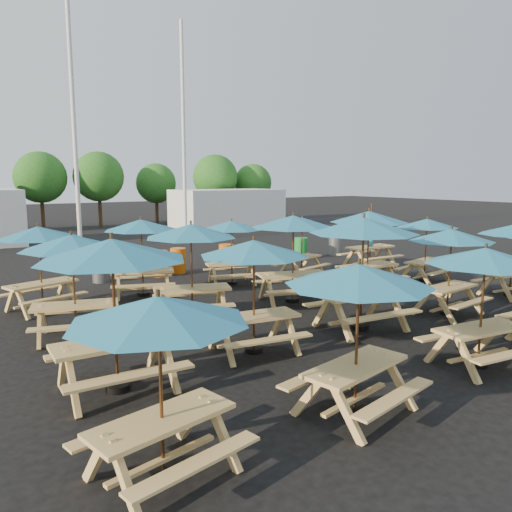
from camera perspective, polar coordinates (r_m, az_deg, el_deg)
ground at (r=13.68m, az=3.44°, el=-5.38°), size 120.00×120.00×0.00m
picnic_unit_0 at (r=5.56m, az=-11.06°, el=-7.09°), size 2.39×2.39×2.13m
picnic_unit_1 at (r=7.98m, az=-16.11°, el=-0.20°), size 2.40×2.40×2.48m
picnic_unit_2 at (r=11.00m, az=-20.31°, el=0.90°), size 2.62×2.62×2.23m
picnic_unit_3 at (r=13.68m, az=-23.62°, el=2.02°), size 2.60×2.60×2.19m
picnic_unit_4 at (r=7.09m, az=11.64°, el=-3.03°), size 2.47×2.47×2.21m
picnic_unit_5 at (r=9.46m, az=-0.26°, el=0.22°), size 2.37×2.37×2.23m
picnic_unit_6 at (r=11.89m, az=-7.44°, el=2.30°), size 2.77×2.77×2.32m
picnic_unit_7 at (r=14.54m, az=-13.00°, el=3.03°), size 2.69×2.69×2.23m
picnic_unit_8 at (r=9.61m, az=24.71°, el=-0.70°), size 2.29×2.29×2.19m
picnic_unit_9 at (r=11.14m, az=12.18°, el=2.75°), size 2.63×2.63×2.54m
picnic_unit_10 at (r=13.45m, az=4.28°, el=3.43°), size 2.85×2.85×2.40m
picnic_unit_11 at (r=15.77m, az=-2.80°, el=3.16°), size 2.41×2.41×2.06m
picnic_unit_13 at (r=13.06m, az=21.43°, el=1.74°), size 2.25×2.25×2.16m
picnic_unit_14 at (r=15.07m, az=12.79°, el=3.91°), size 2.32×2.32×2.43m
picnic_unit_15 at (r=17.16m, az=5.29°, el=3.57°), size 2.41×2.41×2.05m
picnic_unit_18 at (r=17.13m, az=18.95°, el=3.21°), size 2.31×2.31×2.08m
picnic_unit_19 at (r=19.33m, az=12.94°, el=1.64°), size 1.92×1.68×2.44m
waste_bin_0 at (r=17.04m, az=-17.31°, el=-1.37°), size 0.56×0.56×0.90m
waste_bin_1 at (r=17.54m, az=-10.96°, el=-0.85°), size 0.56×0.56×0.90m
waste_bin_2 at (r=18.04m, az=-8.88°, el=-0.52°), size 0.56×0.56×0.90m
waste_bin_3 at (r=18.90m, az=-3.41°, el=-0.00°), size 0.56×0.56×0.90m
waste_bin_4 at (r=21.02m, az=5.15°, el=0.88°), size 0.56×0.56×0.90m
waste_bin_5 at (r=22.22m, az=9.03°, el=1.24°), size 0.56×0.56×0.90m
mast_0 at (r=25.48m, az=-20.11°, el=14.30°), size 0.20×0.20×12.00m
mast_1 at (r=29.50m, az=-8.29°, el=13.93°), size 0.20×0.20×12.00m
event_tent_1 at (r=34.18m, az=-3.35°, el=5.42°), size 7.00×4.00×2.60m
tree_3 at (r=35.89m, az=-23.42°, el=8.24°), size 3.36×3.36×5.09m
tree_4 at (r=36.25m, az=-17.55°, el=8.64°), size 3.41×3.41×5.17m
tree_5 at (r=38.04m, az=-11.35°, el=8.14°), size 2.94×2.94×4.45m
tree_6 at (r=38.13m, az=-4.69°, el=8.96°), size 3.38×3.38×5.13m
tree_7 at (r=39.88m, az=-0.36°, el=8.36°), size 2.95×2.95×4.48m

